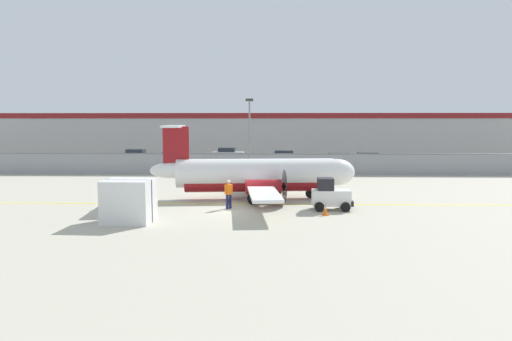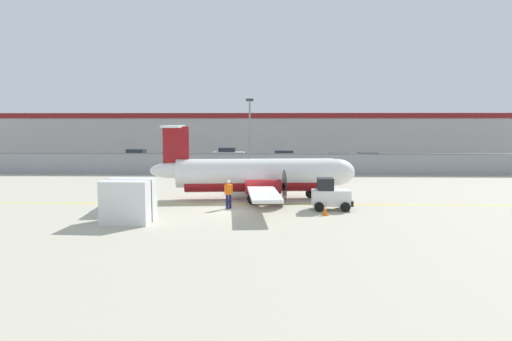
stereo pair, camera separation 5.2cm
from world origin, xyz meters
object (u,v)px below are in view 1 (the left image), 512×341
at_px(parked_car_4, 339,160).
at_px(apron_light_pole, 249,131).
at_px(baggage_tug, 330,195).
at_px(commuter_airplane, 259,175).
at_px(parked_car_0, 135,155).
at_px(ground_crew_worker, 229,193).
at_px(traffic_cone_near_right, 325,210).
at_px(parked_car_1, 174,159).
at_px(traffic_cone_near_left, 331,196).
at_px(cargo_container, 129,201).
at_px(parked_car_2, 228,154).
at_px(parked_car_3, 285,157).
at_px(parked_car_5, 369,160).

relative_size(parked_car_4, apron_light_pole, 0.60).
bearing_deg(baggage_tug, commuter_airplane, 138.08).
bearing_deg(parked_car_0, ground_crew_worker, 118.15).
bearing_deg(ground_crew_worker, commuter_airplane, -58.37).
xyz_separation_m(traffic_cone_near_right, parked_car_1, (-14.12, 27.60, 0.58)).
distance_m(traffic_cone_near_left, parked_car_1, 27.35).
bearing_deg(apron_light_pole, traffic_cone_near_right, -74.20).
xyz_separation_m(baggage_tug, parked_car_1, (-14.59, 26.03, 0.04)).
distance_m(ground_crew_worker, parked_car_4, 25.89).
bearing_deg(cargo_container, parked_car_2, 90.26).
height_order(baggage_tug, parked_car_3, baggage_tug).
height_order(traffic_cone_near_right, apron_light_pole, apron_light_pole).
bearing_deg(commuter_airplane, traffic_cone_near_left, -12.51).
height_order(traffic_cone_near_right, parked_car_0, parked_car_0).
bearing_deg(parked_car_4, traffic_cone_near_right, 73.57).
xyz_separation_m(parked_car_2, apron_light_pole, (3.67, -18.77, 3.41)).
bearing_deg(parked_car_5, traffic_cone_near_right, -106.09).
bearing_deg(parked_car_2, parked_car_4, -35.23).
bearing_deg(parked_car_3, traffic_cone_near_right, -82.58).
height_order(commuter_airplane, parked_car_1, commuter_airplane).
height_order(ground_crew_worker, traffic_cone_near_right, ground_crew_worker).
relative_size(commuter_airplane, apron_light_pole, 2.21).
bearing_deg(parked_car_4, parked_car_3, -46.96).
relative_size(parked_car_1, parked_car_5, 1.01).
xyz_separation_m(baggage_tug, apron_light_pole, (-5.36, 15.72, 3.45)).
bearing_deg(ground_crew_worker, cargo_container, 96.26).
distance_m(parked_car_1, parked_car_5, 22.35).
bearing_deg(parked_car_5, parked_car_0, 169.33).
bearing_deg(ground_crew_worker, baggage_tug, -124.66).
xyz_separation_m(parked_car_4, parked_car_5, (3.55, 1.13, 0.00)).
height_order(commuter_airplane, apron_light_pole, apron_light_pole).
relative_size(baggage_tug, parked_car_4, 0.54).
xyz_separation_m(parked_car_1, parked_car_4, (18.79, -1.98, 0.00)).
height_order(parked_car_3, apron_light_pole, apron_light_pole).
xyz_separation_m(cargo_container, parked_car_0, (-9.79, 34.61, -0.21)).
bearing_deg(parked_car_4, parked_car_0, -21.83).
relative_size(parked_car_0, parked_car_4, 0.98).
xyz_separation_m(cargo_container, traffic_cone_near_right, (10.33, 2.01, -0.79)).
bearing_deg(parked_car_4, parked_car_5, -168.41).
height_order(traffic_cone_near_left, parked_car_0, parked_car_0).
distance_m(parked_car_2, parked_car_4, 16.86).
bearing_deg(commuter_airplane, apron_light_pole, 89.97).
bearing_deg(parked_car_3, ground_crew_worker, -93.37).
xyz_separation_m(commuter_airplane, parked_car_1, (-10.35, 22.22, -0.71)).
bearing_deg(parked_car_2, traffic_cone_near_left, -69.99).
xyz_separation_m(commuter_airplane, cargo_container, (-6.55, -7.40, -0.50)).
distance_m(commuter_airplane, traffic_cone_near_right, 6.70).
bearing_deg(parked_car_0, apron_light_pole, 137.63).
bearing_deg(parked_car_5, baggage_tug, -106.12).
height_order(commuter_airplane, parked_car_3, commuter_airplane).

